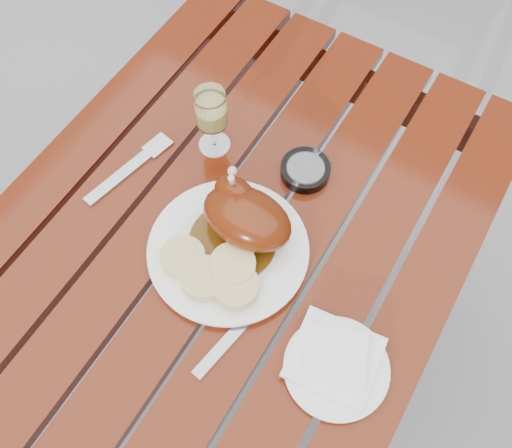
{
  "coord_description": "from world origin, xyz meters",
  "views": [
    {
      "loc": [
        0.29,
        -0.33,
        1.65
      ],
      "look_at": [
        0.05,
        0.07,
        0.78
      ],
      "focal_mm": 40.0,
      "sensor_mm": 36.0,
      "label": 1
    }
  ],
  "objects_px": {
    "ashtray": "(305,170)",
    "wine_glass": "(212,121)",
    "table": "(223,322)",
    "side_plate": "(336,368)",
    "dinner_plate": "(228,251)"
  },
  "relations": [
    {
      "from": "ashtray",
      "to": "wine_glass",
      "type": "bearing_deg",
      "value": -170.05
    },
    {
      "from": "table",
      "to": "ashtray",
      "type": "relative_size",
      "value": 12.83
    },
    {
      "from": "side_plate",
      "to": "table",
      "type": "bearing_deg",
      "value": 165.89
    },
    {
      "from": "ashtray",
      "to": "table",
      "type": "bearing_deg",
      "value": -104.76
    },
    {
      "from": "dinner_plate",
      "to": "ashtray",
      "type": "xyz_separation_m",
      "value": [
        0.03,
        0.21,
        0.0
      ]
    },
    {
      "from": "dinner_plate",
      "to": "side_plate",
      "type": "height_order",
      "value": "dinner_plate"
    },
    {
      "from": "side_plate",
      "to": "wine_glass",
      "type": "bearing_deg",
      "value": 146.41
    },
    {
      "from": "ashtray",
      "to": "dinner_plate",
      "type": "bearing_deg",
      "value": -99.23
    },
    {
      "from": "wine_glass",
      "to": "side_plate",
      "type": "xyz_separation_m",
      "value": [
        0.4,
        -0.27,
        -0.07
      ]
    },
    {
      "from": "table",
      "to": "side_plate",
      "type": "distance_m",
      "value": 0.48
    },
    {
      "from": "table",
      "to": "ashtray",
      "type": "height_order",
      "value": "ashtray"
    },
    {
      "from": "wine_glass",
      "to": "ashtray",
      "type": "relative_size",
      "value": 1.54
    },
    {
      "from": "wine_glass",
      "to": "ashtray",
      "type": "bearing_deg",
      "value": 9.95
    },
    {
      "from": "dinner_plate",
      "to": "side_plate",
      "type": "relative_size",
      "value": 1.68
    },
    {
      "from": "side_plate",
      "to": "ashtray",
      "type": "height_order",
      "value": "ashtray"
    }
  ]
}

